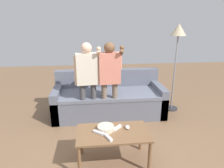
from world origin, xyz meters
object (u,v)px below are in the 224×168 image
(game_remote_nunchuk, at_px, (127,127))
(player_left, at_px, (87,75))
(player_center, at_px, (109,74))
(coffee_table, at_px, (113,136))
(game_remote_wand_spare, at_px, (117,128))
(floor_lamp, at_px, (178,38))
(couch, at_px, (109,99))
(game_remote_wand_far, at_px, (98,133))
(snack_bowl, at_px, (106,128))
(game_remote_wand_near, at_px, (108,137))

(game_remote_nunchuk, height_order, player_left, player_left)
(game_remote_nunchuk, distance_m, player_center, 1.10)
(coffee_table, bearing_deg, game_remote_wand_spare, 49.17)
(floor_lamp, relative_size, player_left, 1.19)
(couch, bearing_deg, game_remote_wand_far, -100.06)
(game_remote_wand_far, relative_size, game_remote_wand_spare, 1.06)
(snack_bowl, xyz_separation_m, floor_lamp, (1.50, 1.44, 0.99))
(player_left, relative_size, game_remote_wand_near, 9.49)
(couch, height_order, game_remote_wand_far, couch)
(player_center, bearing_deg, game_remote_wand_far, -102.59)
(player_center, distance_m, game_remote_wand_far, 1.20)
(snack_bowl, height_order, player_left, player_left)
(couch, xyz_separation_m, player_center, (-0.02, -0.40, 0.63))
(snack_bowl, height_order, player_center, player_center)
(snack_bowl, relative_size, game_remote_wand_spare, 1.59)
(game_remote_wand_far, bearing_deg, game_remote_wand_near, -46.00)
(snack_bowl, height_order, game_remote_wand_near, snack_bowl)
(snack_bowl, distance_m, game_remote_wand_spare, 0.15)
(floor_lamp, bearing_deg, game_remote_nunchuk, -130.13)
(player_center, bearing_deg, snack_bowl, -98.22)
(player_center, height_order, player_left, player_center)
(floor_lamp, bearing_deg, game_remote_wand_far, -136.33)
(game_remote_wand_far, height_order, game_remote_wand_spare, same)
(player_left, xyz_separation_m, game_remote_wand_near, (0.25, -1.20, -0.45))
(couch, xyz_separation_m, game_remote_wand_near, (-0.15, -1.60, 0.17))
(game_remote_nunchuk, bearing_deg, game_remote_wand_near, -143.48)
(couch, height_order, game_remote_wand_spare, couch)
(player_center, bearing_deg, floor_lamp, 18.10)
(coffee_table, distance_m, game_remote_wand_far, 0.20)
(couch, bearing_deg, game_remote_wand_spare, -90.69)
(game_remote_nunchuk, bearing_deg, snack_bowl, -179.57)
(snack_bowl, distance_m, game_remote_wand_far, 0.13)
(floor_lamp, relative_size, game_remote_wand_near, 11.32)
(game_remote_wand_near, bearing_deg, game_remote_wand_far, 134.00)
(game_remote_nunchuk, height_order, game_remote_wand_spare, game_remote_nunchuk)
(coffee_table, relative_size, game_remote_wand_near, 5.94)
(snack_bowl, bearing_deg, coffee_table, -33.69)
(couch, xyz_separation_m, game_remote_wand_far, (-0.26, -1.48, 0.17))
(snack_bowl, relative_size, player_left, 0.15)
(snack_bowl, relative_size, game_remote_wand_near, 1.39)
(couch, relative_size, player_left, 1.45)
(floor_lamp, distance_m, player_center, 1.53)
(coffee_table, xyz_separation_m, player_center, (0.06, 1.06, 0.53))
(player_center, relative_size, game_remote_wand_near, 9.50)
(couch, relative_size, coffee_table, 2.32)
(floor_lamp, bearing_deg, player_left, -165.62)
(game_remote_wand_far, bearing_deg, snack_bowl, 39.28)
(player_center, xyz_separation_m, game_remote_wand_far, (-0.24, -1.08, -0.46))
(coffee_table, bearing_deg, game_remote_wand_far, -173.87)
(couch, xyz_separation_m, player_left, (-0.40, -0.40, 0.63))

